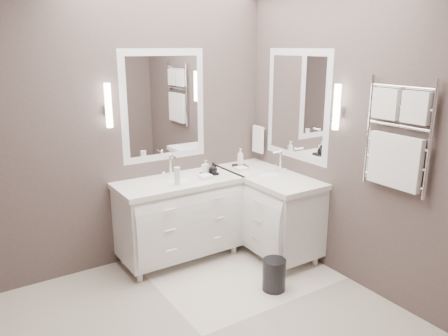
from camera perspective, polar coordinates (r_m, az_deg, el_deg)
wall_back at (r=4.28m, az=-13.33°, el=4.87°), size 3.20×0.01×2.70m
wall_front at (r=1.87m, az=20.77°, el=-9.72°), size 3.20×0.01×2.70m
wall_right at (r=3.97m, az=17.37°, el=3.74°), size 0.01×3.00×2.70m
vanity_back at (r=4.44m, az=-5.90°, el=-6.03°), size 1.24×0.59×0.97m
vanity_right at (r=4.63m, az=5.69°, el=-5.11°), size 0.59×1.24×0.97m
mirror_back at (r=4.41m, az=-7.86°, el=8.06°), size 0.90×0.02×1.10m
mirror_right at (r=4.47m, az=9.53°, el=8.09°), size 0.02×0.90×1.10m
sconce_back at (r=4.13m, az=-14.86°, el=7.79°), size 0.06×0.06×0.40m
sconce_right at (r=4.01m, az=14.50°, el=7.60°), size 0.06×0.06×0.40m
towel_bar_corner at (r=4.93m, az=4.48°, el=3.83°), size 0.03×0.22×0.30m
towel_ladder at (r=3.68m, az=21.62°, el=3.13°), size 0.06×0.58×0.90m
waste_bin at (r=4.04m, az=6.56°, el=-13.67°), size 0.23×0.23×0.29m
amenity_tray_back at (r=4.46m, az=-1.96°, el=-0.76°), size 0.16×0.13×0.02m
amenity_tray_right at (r=4.74m, az=2.13°, el=0.23°), size 0.14×0.18×0.02m
water_bottle at (r=4.14m, az=-6.13°, el=-1.07°), size 0.08×0.08×0.17m
soap_bottle_a at (r=4.44m, az=-2.43°, el=0.22°), size 0.08×0.08×0.13m
soap_bottle_b at (r=4.43m, az=-1.43°, el=0.03°), size 0.10×0.10×0.11m
soap_bottle_c at (r=4.71m, az=2.14°, el=1.45°), size 0.08×0.08×0.18m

